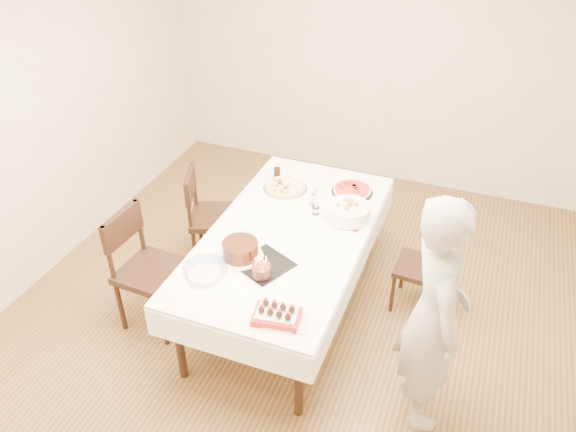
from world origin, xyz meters
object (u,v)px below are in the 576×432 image
(pizza_pepperoni, at_px, (352,190))
(strawberry_box, at_px, (277,315))
(dining_table, at_px, (288,271))
(chair_right_savory, at_px, (420,268))
(chair_left_dessert, at_px, (152,272))
(cola_glass, at_px, (277,173))
(layer_cake, at_px, (240,250))
(chair_left_savory, at_px, (216,217))
(pizza_white, at_px, (285,187))
(person, at_px, (434,316))
(taper_candle, at_px, (316,198))
(birthday_cake, at_px, (261,267))
(pasta_bowl, at_px, (348,212))

(pizza_pepperoni, height_order, strawberry_box, strawberry_box)
(dining_table, relative_size, strawberry_box, 7.42)
(chair_right_savory, bearing_deg, dining_table, -153.90)
(chair_right_savory, xyz_separation_m, chair_left_dessert, (-1.87, -0.91, 0.10))
(chair_right_savory, height_order, cola_glass, cola_glass)
(layer_cake, bearing_deg, chair_left_dessert, -170.57)
(chair_left_savory, height_order, pizza_pepperoni, chair_left_savory)
(chair_left_savory, bearing_deg, strawberry_box, 109.53)
(layer_cake, bearing_deg, pizza_white, 92.36)
(person, height_order, pizza_pepperoni, person)
(pizza_white, height_order, taper_candle, taper_candle)
(dining_table, xyz_separation_m, birthday_cake, (0.02, -0.54, 0.46))
(chair_right_savory, relative_size, chair_left_dessert, 0.79)
(chair_right_savory, height_order, pasta_bowl, pasta_bowl)
(chair_right_savory, xyz_separation_m, person, (0.20, -0.98, 0.45))
(pizza_pepperoni, bearing_deg, chair_right_savory, -25.76)
(pizza_pepperoni, relative_size, pasta_bowl, 1.01)
(pizza_pepperoni, xyz_separation_m, cola_glass, (-0.67, -0.02, 0.03))
(pizza_white, distance_m, cola_glass, 0.19)
(person, bearing_deg, chair_right_savory, -10.77)
(pizza_pepperoni, height_order, birthday_cake, birthday_cake)
(strawberry_box, bearing_deg, chair_left_savory, 131.11)
(person, bearing_deg, chair_left_savory, 42.10)
(chair_left_dessert, relative_size, pasta_bowl, 2.91)
(dining_table, bearing_deg, birthday_cake, -88.37)
(pizza_white, height_order, strawberry_box, strawberry_box)
(layer_cake, bearing_deg, pasta_bowl, 52.26)
(pizza_pepperoni, bearing_deg, taper_candle, -114.44)
(cola_glass, bearing_deg, pizza_pepperoni, 1.41)
(birthday_cake, distance_m, strawberry_box, 0.42)
(pasta_bowl, bearing_deg, cola_glass, 154.06)
(dining_table, xyz_separation_m, chair_right_savory, (0.97, 0.40, 0.01))
(chair_left_dessert, bearing_deg, taper_candle, -137.83)
(cola_glass, bearing_deg, chair_left_savory, -142.24)
(pizza_white, distance_m, strawberry_box, 1.53)
(chair_left_dessert, height_order, person, person)
(pasta_bowl, xyz_separation_m, layer_cake, (-0.57, -0.74, 0.00))
(chair_left_savory, xyz_separation_m, person, (1.98, -0.95, 0.38))
(chair_left_dessert, distance_m, layer_cake, 0.78)
(taper_candle, distance_m, strawberry_box, 1.21)
(chair_left_dessert, relative_size, pizza_pepperoni, 2.87)
(person, height_order, birthday_cake, person)
(chair_left_savory, bearing_deg, dining_table, 134.52)
(chair_right_savory, xyz_separation_m, taper_candle, (-0.85, -0.08, 0.51))
(birthday_cake, bearing_deg, pasta_bowl, 68.22)
(chair_left_dessert, height_order, cola_glass, chair_left_dessert)
(chair_right_savory, relative_size, pizza_white, 2.07)
(person, relative_size, cola_glass, 15.48)
(pasta_bowl, relative_size, taper_candle, 1.16)
(chair_left_dessert, relative_size, pizza_white, 2.62)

